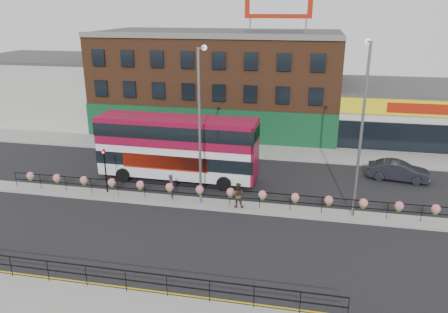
% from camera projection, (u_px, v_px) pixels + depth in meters
% --- Properties ---
extents(ground, '(120.00, 120.00, 0.00)m').
position_uv_depth(ground, '(215.00, 206.00, 29.43)').
color(ground, black).
rests_on(ground, ground).
extents(north_pavement, '(60.00, 4.00, 0.15)m').
position_uv_depth(north_pavement, '(243.00, 150.00, 40.52)').
color(north_pavement, gray).
rests_on(north_pavement, ground).
extents(median, '(60.00, 1.60, 0.15)m').
position_uv_depth(median, '(215.00, 205.00, 29.41)').
color(median, gray).
rests_on(median, ground).
extents(yellow_line_inner, '(60.00, 0.10, 0.01)m').
position_uv_depth(yellow_line_inner, '(170.00, 293.00, 20.45)').
color(yellow_line_inner, gold).
rests_on(yellow_line_inner, ground).
extents(yellow_line_outer, '(60.00, 0.10, 0.01)m').
position_uv_depth(yellow_line_outer, '(169.00, 296.00, 20.28)').
color(yellow_line_outer, gold).
rests_on(yellow_line_outer, ground).
extents(brick_building, '(25.00, 12.21, 10.30)m').
position_uv_depth(brick_building, '(219.00, 81.00, 46.99)').
color(brick_building, brown).
rests_on(brick_building, ground).
extents(supermarket, '(15.00, 12.25, 5.30)m').
position_uv_depth(supermarket, '(413.00, 112.00, 43.99)').
color(supermarket, silver).
rests_on(supermarket, ground).
extents(warehouse_west, '(15.50, 12.00, 7.30)m').
position_uv_depth(warehouse_west, '(51.00, 88.00, 51.32)').
color(warehouse_west, '#ACADA8').
rests_on(warehouse_west, ground).
extents(billboard, '(6.00, 0.29, 4.40)m').
position_uv_depth(billboard, '(279.00, 1.00, 38.54)').
color(billboard, '#A41A09').
rests_on(billboard, brick_building).
extents(median_railing, '(30.04, 0.56, 1.23)m').
position_uv_depth(median_railing, '(215.00, 191.00, 29.09)').
color(median_railing, black).
rests_on(median_railing, median).
extents(south_railing, '(20.04, 0.05, 1.12)m').
position_uv_depth(south_railing, '(125.00, 276.00, 20.14)').
color(south_railing, black).
rests_on(south_railing, south_pavement).
extents(double_decker_bus, '(12.22, 3.26, 4.92)m').
position_uv_depth(double_decker_bus, '(178.00, 142.00, 32.93)').
color(double_decker_bus, silver).
rests_on(double_decker_bus, ground).
extents(car, '(2.80, 4.96, 1.49)m').
position_uv_depth(car, '(398.00, 171.00, 33.56)').
color(car, '#23252E').
rests_on(car, ground).
extents(pedestrian_a, '(0.86, 0.79, 1.66)m').
position_uv_depth(pedestrian_a, '(172.00, 186.00, 30.22)').
color(pedestrian_a, '#32333E').
rests_on(pedestrian_a, median).
extents(pedestrian_b, '(0.89, 0.73, 1.70)m').
position_uv_depth(pedestrian_b, '(238.00, 195.00, 28.65)').
color(pedestrian_b, '#3F3223').
rests_on(pedestrian_b, median).
extents(lamp_column_west, '(0.37, 1.80, 10.28)m').
position_uv_depth(lamp_column_west, '(200.00, 114.00, 27.86)').
color(lamp_column_west, slate).
rests_on(lamp_column_west, median).
extents(lamp_column_east, '(0.39, 1.89, 10.80)m').
position_uv_depth(lamp_column_east, '(363.00, 116.00, 25.94)').
color(lamp_column_east, slate).
rests_on(lamp_column_east, median).
extents(traffic_light_median, '(0.15, 0.28, 3.65)m').
position_uv_depth(traffic_light_median, '(105.00, 161.00, 30.50)').
color(traffic_light_median, black).
rests_on(traffic_light_median, median).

